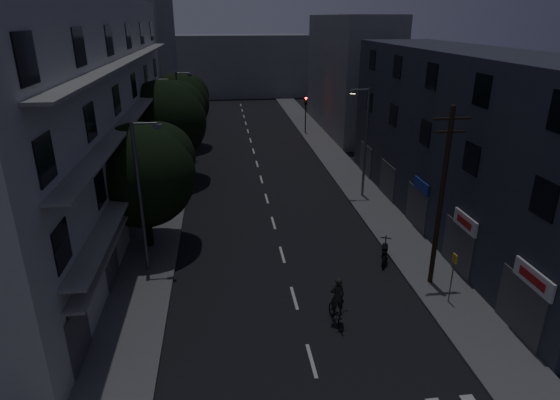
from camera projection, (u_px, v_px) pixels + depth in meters
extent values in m
plane|color=black|center=(261.00, 178.00, 39.89)|extent=(160.00, 160.00, 0.00)
cube|color=#565659|center=(171.00, 180.00, 38.98)|extent=(3.00, 90.00, 0.15)
cube|color=#565659|center=(346.00, 173.00, 40.75)|extent=(3.00, 90.00, 0.15)
cube|color=beige|center=(312.00, 360.00, 18.65)|extent=(0.15, 2.00, 0.01)
cube|color=beige|center=(294.00, 298.00, 22.81)|extent=(0.15, 2.00, 0.01)
cube|color=beige|center=(282.00, 255.00, 26.96)|extent=(0.15, 2.00, 0.01)
cube|color=beige|center=(273.00, 223.00, 31.12)|extent=(0.15, 2.00, 0.01)
cube|color=beige|center=(267.00, 198.00, 35.27)|extent=(0.15, 2.00, 0.01)
cube|color=beige|center=(261.00, 179.00, 39.43)|extent=(0.15, 2.00, 0.01)
cube|color=beige|center=(257.00, 164.00, 43.58)|extent=(0.15, 2.00, 0.01)
cube|color=beige|center=(253.00, 151.00, 47.74)|extent=(0.15, 2.00, 0.01)
cube|color=beige|center=(251.00, 140.00, 51.89)|extent=(0.15, 2.00, 0.01)
cube|color=beige|center=(248.00, 131.00, 56.05)|extent=(0.15, 2.00, 0.01)
cube|color=beige|center=(246.00, 123.00, 60.20)|extent=(0.15, 2.00, 0.01)
cube|color=beige|center=(244.00, 116.00, 64.36)|extent=(0.15, 2.00, 0.01)
cube|color=beige|center=(242.00, 110.00, 68.51)|extent=(0.15, 2.00, 0.01)
cube|color=beige|center=(241.00, 105.00, 72.67)|extent=(0.15, 2.00, 0.01)
cube|color=#B6B6B1|center=(79.00, 115.00, 29.46)|extent=(6.00, 36.00, 14.00)
cube|color=black|center=(76.00, 321.00, 17.79)|extent=(0.06, 1.60, 1.60)
cube|color=black|center=(109.00, 249.00, 23.33)|extent=(0.06, 1.60, 1.60)
cube|color=black|center=(130.00, 204.00, 28.87)|extent=(0.06, 1.60, 1.60)
cube|color=black|center=(144.00, 174.00, 34.41)|extent=(0.06, 1.60, 1.60)
cube|color=black|center=(154.00, 152.00, 39.95)|extent=(0.06, 1.60, 1.60)
cube|color=black|center=(161.00, 136.00, 45.49)|extent=(0.06, 1.60, 1.60)
cube|color=black|center=(62.00, 246.00, 16.62)|extent=(0.06, 1.60, 1.60)
cube|color=black|center=(100.00, 189.00, 22.16)|extent=(0.06, 1.60, 1.60)
cube|color=black|center=(124.00, 154.00, 27.70)|extent=(0.06, 1.60, 1.60)
cube|color=black|center=(139.00, 131.00, 33.24)|extent=(0.06, 1.60, 1.60)
cube|color=black|center=(150.00, 115.00, 38.78)|extent=(0.06, 1.60, 1.60)
cube|color=black|center=(158.00, 103.00, 44.32)|extent=(0.06, 1.60, 1.60)
cube|color=black|center=(45.00, 159.00, 15.45)|extent=(0.06, 1.60, 1.60)
cube|color=black|center=(90.00, 122.00, 20.99)|extent=(0.06, 1.60, 1.60)
cube|color=black|center=(117.00, 100.00, 26.53)|extent=(0.06, 1.60, 1.60)
cube|color=black|center=(134.00, 85.00, 32.07)|extent=(0.06, 1.60, 1.60)
cube|color=black|center=(146.00, 75.00, 37.61)|extent=(0.06, 1.60, 1.60)
cube|color=black|center=(155.00, 68.00, 43.15)|extent=(0.06, 1.60, 1.60)
cube|color=black|center=(26.00, 59.00, 14.28)|extent=(0.06, 1.60, 1.60)
cube|color=black|center=(79.00, 47.00, 19.82)|extent=(0.06, 1.60, 1.60)
cube|color=black|center=(109.00, 40.00, 25.36)|extent=(0.06, 1.60, 1.60)
cube|color=black|center=(128.00, 36.00, 30.90)|extent=(0.06, 1.60, 1.60)
cube|color=black|center=(142.00, 33.00, 36.44)|extent=(0.06, 1.60, 1.60)
cube|color=black|center=(152.00, 31.00, 41.98)|extent=(0.06, 1.60, 1.60)
cube|color=gray|center=(142.00, 159.00, 30.97)|extent=(1.00, 32.40, 0.12)
cube|color=gray|center=(136.00, 111.00, 29.80)|extent=(1.00, 32.40, 0.12)
cube|color=gray|center=(130.00, 59.00, 28.63)|extent=(1.00, 32.40, 0.12)
cube|color=gray|center=(141.00, 172.00, 31.29)|extent=(0.80, 32.40, 0.12)
cube|color=#424247|center=(79.00, 334.00, 18.01)|extent=(0.06, 2.40, 2.40)
cube|color=#424247|center=(111.00, 259.00, 23.55)|extent=(0.06, 2.40, 2.40)
cube|color=#424247|center=(131.00, 213.00, 29.09)|extent=(0.06, 2.40, 2.40)
cube|color=#424247|center=(145.00, 182.00, 34.63)|extent=(0.06, 2.40, 2.40)
cube|color=#424247|center=(155.00, 159.00, 40.17)|extent=(0.06, 2.40, 2.40)
cube|color=#424247|center=(162.00, 142.00, 45.71)|extent=(0.06, 2.40, 2.40)
cube|color=#282C37|center=(467.00, 142.00, 29.13)|extent=(6.00, 28.00, 11.00)
cube|color=black|center=(544.00, 199.00, 17.87)|extent=(0.06, 1.40, 1.50)
cube|color=black|center=(471.00, 159.00, 22.95)|extent=(0.06, 1.40, 1.50)
cube|color=black|center=(425.00, 133.00, 28.03)|extent=(0.06, 1.40, 1.50)
cube|color=black|center=(393.00, 115.00, 33.10)|extent=(0.06, 1.40, 1.50)
cube|color=black|center=(370.00, 102.00, 38.18)|extent=(0.06, 1.40, 1.50)
cube|color=black|center=(482.00, 90.00, 21.74)|extent=(0.06, 1.40, 1.50)
cube|color=black|center=(432.00, 76.00, 26.82)|extent=(0.06, 1.40, 1.50)
cube|color=black|center=(397.00, 67.00, 31.90)|extent=(0.06, 1.40, 1.50)
cube|color=black|center=(373.00, 60.00, 36.98)|extent=(0.06, 1.40, 1.50)
cube|color=#424247|center=(520.00, 307.00, 19.66)|extent=(0.06, 3.00, 2.60)
cube|color=#424247|center=(457.00, 248.00, 24.74)|extent=(0.06, 3.00, 2.60)
cube|color=#424247|center=(416.00, 208.00, 29.82)|extent=(0.06, 3.00, 2.60)
cube|color=#424247|center=(387.00, 180.00, 34.89)|extent=(0.06, 3.00, 2.60)
cube|color=#424247|center=(365.00, 160.00, 39.97)|extent=(0.06, 3.00, 2.60)
cube|color=silver|center=(534.00, 279.00, 18.57)|extent=(0.12, 2.40, 0.80)
cube|color=#B21414|center=(532.00, 279.00, 18.56)|extent=(0.02, 1.60, 0.36)
cube|color=silver|center=(465.00, 222.00, 23.65)|extent=(0.12, 2.20, 0.80)
cube|color=#B21414|center=(464.00, 222.00, 23.64)|extent=(0.02, 1.40, 0.36)
cube|color=navy|center=(421.00, 186.00, 28.72)|extent=(0.12, 2.00, 0.70)
cube|color=slate|center=(145.00, 59.00, 56.79)|extent=(6.00, 20.00, 16.00)
cube|color=slate|center=(349.00, 74.00, 54.62)|extent=(6.00, 20.00, 13.00)
cube|color=slate|center=(237.00, 66.00, 79.61)|extent=(24.00, 8.00, 10.00)
cylinder|color=black|center=(147.00, 214.00, 27.07)|extent=(0.44, 0.44, 3.97)
sphere|color=black|center=(142.00, 175.00, 26.20)|extent=(5.95, 5.95, 5.95)
sphere|color=black|center=(159.00, 158.00, 26.72)|extent=(4.17, 4.17, 4.17)
sphere|color=black|center=(126.00, 171.00, 25.40)|extent=(3.87, 3.87, 3.87)
cylinder|color=black|center=(167.00, 154.00, 38.12)|extent=(0.44, 0.44, 4.40)
sphere|color=black|center=(164.00, 122.00, 37.15)|extent=(6.62, 6.62, 6.62)
sphere|color=black|center=(177.00, 109.00, 37.73)|extent=(4.63, 4.63, 4.63)
sphere|color=black|center=(152.00, 118.00, 36.26)|extent=(4.30, 4.30, 4.30)
cylinder|color=black|center=(181.00, 128.00, 47.97)|extent=(0.44, 0.44, 4.06)
sphere|color=black|center=(179.00, 104.00, 47.08)|extent=(6.06, 6.06, 6.06)
sphere|color=black|center=(188.00, 95.00, 47.61)|extent=(4.24, 4.24, 4.24)
sphere|color=black|center=(170.00, 100.00, 46.27)|extent=(3.94, 3.94, 3.94)
cylinder|color=black|center=(305.00, 119.00, 54.28)|extent=(0.12, 0.12, 3.20)
cube|color=black|center=(306.00, 101.00, 53.53)|extent=(0.28, 0.22, 0.90)
sphere|color=#FF0C05|center=(306.00, 98.00, 53.27)|extent=(0.22, 0.22, 0.22)
sphere|color=#3F330C|center=(306.00, 101.00, 53.38)|extent=(0.22, 0.22, 0.22)
sphere|color=black|center=(306.00, 104.00, 53.49)|extent=(0.22, 0.22, 0.22)
cylinder|color=black|center=(192.00, 122.00, 52.68)|extent=(0.12, 0.12, 3.20)
cube|color=black|center=(190.00, 104.00, 51.93)|extent=(0.28, 0.22, 0.90)
sphere|color=black|center=(190.00, 101.00, 51.67)|extent=(0.22, 0.22, 0.22)
sphere|color=#3F330C|center=(190.00, 103.00, 51.78)|extent=(0.22, 0.22, 0.22)
sphere|color=#0CFF26|center=(191.00, 106.00, 51.89)|extent=(0.22, 0.22, 0.22)
cylinder|color=slate|center=(140.00, 200.00, 23.66)|extent=(0.18, 0.18, 8.00)
cylinder|color=slate|center=(144.00, 123.00, 22.31)|extent=(1.20, 0.10, 0.10)
cube|color=slate|center=(157.00, 126.00, 22.43)|extent=(0.45, 0.25, 0.18)
cube|color=#4C4C4C|center=(158.00, 128.00, 22.47)|extent=(0.35, 0.18, 0.04)
cylinder|color=slate|center=(366.00, 144.00, 34.14)|extent=(0.18, 0.18, 8.00)
cylinder|color=slate|center=(361.00, 90.00, 32.65)|extent=(1.20, 0.10, 0.10)
cube|color=slate|center=(353.00, 92.00, 32.63)|extent=(0.45, 0.25, 0.18)
cube|color=#FFD88C|center=(352.00, 93.00, 32.67)|extent=(0.35, 0.18, 0.04)
cylinder|color=#505257|center=(179.00, 116.00, 43.51)|extent=(0.18, 0.18, 8.00)
cylinder|color=#505257|center=(183.00, 73.00, 42.15)|extent=(1.20, 0.10, 0.10)
cube|color=#505257|center=(190.00, 75.00, 42.28)|extent=(0.45, 0.25, 0.18)
cube|color=#4C4C4C|center=(190.00, 76.00, 42.32)|extent=(0.35, 0.18, 0.04)
cylinder|color=black|center=(441.00, 200.00, 22.30)|extent=(0.24, 0.24, 9.00)
cube|color=black|center=(452.00, 119.00, 20.88)|extent=(1.80, 0.10, 0.10)
cube|color=black|center=(450.00, 132.00, 21.10)|extent=(1.50, 0.10, 0.10)
cylinder|color=#595B60|center=(452.00, 279.00, 21.82)|extent=(0.06, 0.06, 2.50)
cube|color=yellow|center=(455.00, 259.00, 21.43)|extent=(0.05, 0.35, 0.45)
torus|color=black|center=(384.00, 262.00, 25.49)|extent=(0.39, 0.76, 0.77)
torus|color=black|center=(385.00, 251.00, 26.66)|extent=(0.39, 0.76, 0.77)
cube|color=black|center=(385.00, 251.00, 25.95)|extent=(0.69, 1.21, 0.38)
cube|color=black|center=(385.00, 248.00, 25.70)|extent=(0.48, 0.57, 0.11)
cylinder|color=black|center=(385.00, 244.00, 26.44)|extent=(0.23, 0.46, 0.91)
cube|color=black|center=(386.00, 238.00, 26.41)|extent=(0.57, 0.26, 0.04)
imported|color=black|center=(336.00, 314.00, 20.77)|extent=(0.84, 1.89, 0.96)
imported|color=black|center=(337.00, 296.00, 20.43)|extent=(0.72, 0.52, 1.84)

